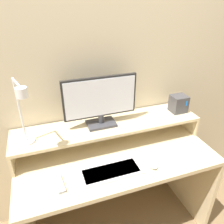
{
  "coord_description": "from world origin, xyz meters",
  "views": [
    {
      "loc": [
        -0.41,
        -0.78,
        1.66
      ],
      "look_at": [
        -0.02,
        0.33,
        1.02
      ],
      "focal_mm": 35.0,
      "sensor_mm": 36.0,
      "label": 1
    }
  ],
  "objects_px": {
    "remote_control": "(60,184)",
    "router_dock": "(178,104)",
    "monitor": "(100,100)",
    "mouse": "(152,164)",
    "keyboard": "(111,172)",
    "desk_lamp": "(23,114)"
  },
  "relations": [
    {
      "from": "router_dock",
      "to": "keyboard",
      "type": "bearing_deg",
      "value": -155.11
    },
    {
      "from": "remote_control",
      "to": "desk_lamp",
      "type": "bearing_deg",
      "value": 123.65
    },
    {
      "from": "monitor",
      "to": "keyboard",
      "type": "relative_size",
      "value": 1.34
    },
    {
      "from": "mouse",
      "to": "remote_control",
      "type": "bearing_deg",
      "value": 176.24
    },
    {
      "from": "monitor",
      "to": "router_dock",
      "type": "bearing_deg",
      "value": -0.77
    },
    {
      "from": "remote_control",
      "to": "keyboard",
      "type": "bearing_deg",
      "value": -1.49
    },
    {
      "from": "keyboard",
      "to": "monitor",
      "type": "bearing_deg",
      "value": 83.68
    },
    {
      "from": "keyboard",
      "to": "mouse",
      "type": "xyz_separation_m",
      "value": [
        0.27,
        -0.03,
        0.01
      ]
    },
    {
      "from": "monitor",
      "to": "desk_lamp",
      "type": "distance_m",
      "value": 0.48
    },
    {
      "from": "desk_lamp",
      "to": "router_dock",
      "type": "xyz_separation_m",
      "value": [
        1.09,
        0.1,
        -0.16
      ]
    },
    {
      "from": "monitor",
      "to": "desk_lamp",
      "type": "xyz_separation_m",
      "value": [
        -0.47,
        -0.11,
        0.04
      ]
    },
    {
      "from": "remote_control",
      "to": "router_dock",
      "type": "bearing_deg",
      "value": 17.05
    },
    {
      "from": "monitor",
      "to": "remote_control",
      "type": "bearing_deg",
      "value": -138.51
    },
    {
      "from": "mouse",
      "to": "remote_control",
      "type": "xyz_separation_m",
      "value": [
        -0.57,
        0.04,
        -0.01
      ]
    },
    {
      "from": "router_dock",
      "to": "mouse",
      "type": "xyz_separation_m",
      "value": [
        -0.38,
        -0.33,
        -0.21
      ]
    },
    {
      "from": "router_dock",
      "to": "mouse",
      "type": "relative_size",
      "value": 1.42
    },
    {
      "from": "mouse",
      "to": "remote_control",
      "type": "relative_size",
      "value": 0.64
    },
    {
      "from": "monitor",
      "to": "keyboard",
      "type": "bearing_deg",
      "value": -96.32
    },
    {
      "from": "router_dock",
      "to": "remote_control",
      "type": "height_order",
      "value": "router_dock"
    },
    {
      "from": "router_dock",
      "to": "desk_lamp",
      "type": "bearing_deg",
      "value": -174.74
    },
    {
      "from": "keyboard",
      "to": "remote_control",
      "type": "distance_m",
      "value": 0.31
    },
    {
      "from": "router_dock",
      "to": "mouse",
      "type": "bearing_deg",
      "value": -139.26
    }
  ]
}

